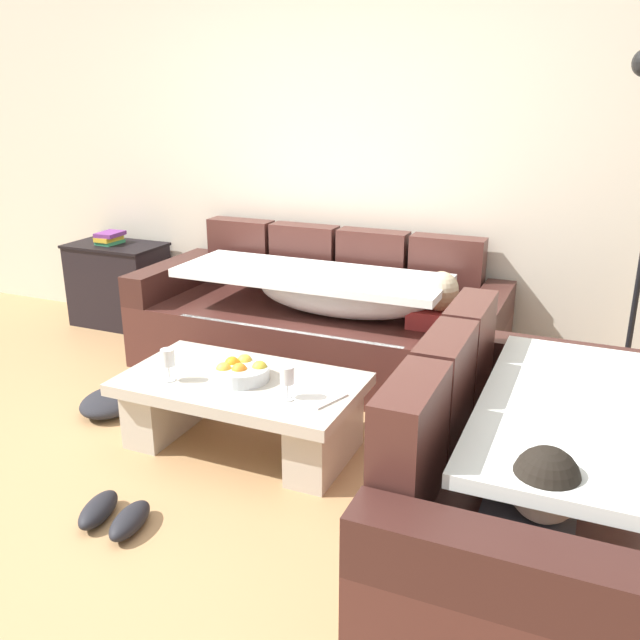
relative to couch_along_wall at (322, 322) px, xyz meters
The scene contains 14 objects.
ground_plane 1.66m from the couch_along_wall, 92.01° to the right, with size 14.00×14.00×0.00m, color #AE8253.
back_wall 1.15m from the couch_along_wall, 96.17° to the left, with size 9.00×0.10×2.70m, color beige.
couch_along_wall is the anchor object (origin of this frame).
couch_near_window 2.06m from the couch_along_wall, 44.00° to the right, with size 0.92×1.76×0.88m.
coffee_table 1.11m from the couch_along_wall, 88.50° to the right, with size 1.20×0.68×0.38m.
fruit_bowl 1.11m from the couch_along_wall, 88.28° to the right, with size 0.28×0.28×0.10m.
wine_glass_near_left 1.30m from the couch_along_wall, 102.89° to the right, with size 0.07×0.07×0.17m.
wine_glass_near_right 1.28m from the couch_along_wall, 74.10° to the right, with size 0.07×0.07×0.17m.
open_magazine 1.21m from the couch_along_wall, 69.16° to the right, with size 0.28×0.21×0.01m, color white.
side_cabinet 1.83m from the couch_along_wall, behind, with size 0.72×0.44×0.64m.
book_stack_on_cabinet 1.91m from the couch_along_wall, behind, with size 0.17×0.22×0.09m.
floor_lamp 1.93m from the couch_along_wall, ahead, with size 0.33×0.31×1.95m.
pair_of_shoes 1.93m from the couch_along_wall, 94.37° to the right, with size 0.34×0.30×0.09m.
crumpled_garment 1.39m from the couch_along_wall, 129.42° to the right, with size 0.40×0.32×0.12m, color #232328.
Camera 1 is at (1.68, -2.17, 1.75)m, focal length 37.81 mm.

